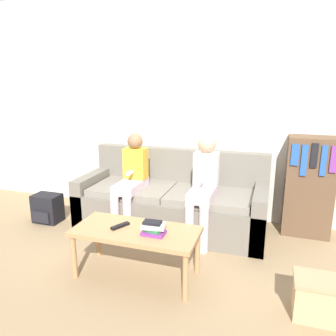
# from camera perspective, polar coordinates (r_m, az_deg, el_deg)

# --- Properties ---
(ground_plane) EXTENTS (10.00, 10.00, 0.00)m
(ground_plane) POSITION_cam_1_polar(r_m,az_deg,el_deg) (3.33, -2.08, -13.60)
(ground_plane) COLOR #937A56
(wall_back) EXTENTS (8.00, 0.07, 2.60)m
(wall_back) POSITION_cam_1_polar(r_m,az_deg,el_deg) (3.90, 2.91, 10.58)
(wall_back) COLOR beige
(wall_back) RESTS_ON ground_plane
(couch) EXTENTS (2.04, 0.80, 0.84)m
(couch) POSITION_cam_1_polar(r_m,az_deg,el_deg) (3.66, 0.69, -6.08)
(couch) COLOR #6B665B
(couch) RESTS_ON ground_plane
(coffee_table) EXTENTS (1.02, 0.47, 0.42)m
(coffee_table) POSITION_cam_1_polar(r_m,az_deg,el_deg) (2.74, -5.59, -11.51)
(coffee_table) COLOR #AD7F51
(coffee_table) RESTS_ON ground_plane
(person_left) EXTENTS (0.24, 0.55, 1.05)m
(person_left) POSITION_cam_1_polar(r_m,az_deg,el_deg) (3.53, -6.42, -1.75)
(person_left) COLOR silver
(person_left) RESTS_ON ground_plane
(person_right) EXTENTS (0.24, 0.55, 1.07)m
(person_right) POSITION_cam_1_polar(r_m,az_deg,el_deg) (3.29, 6.19, -2.63)
(person_right) COLOR silver
(person_right) RESTS_ON ground_plane
(tv_remote) EXTENTS (0.11, 0.17, 0.02)m
(tv_remote) POSITION_cam_1_polar(r_m,az_deg,el_deg) (2.77, -8.32, -9.94)
(tv_remote) COLOR black
(tv_remote) RESTS_ON coffee_table
(book_stack) EXTENTS (0.20, 0.15, 0.11)m
(book_stack) POSITION_cam_1_polar(r_m,az_deg,el_deg) (2.61, -2.55, -10.40)
(book_stack) COLOR #7A3389
(book_stack) RESTS_ON coffee_table
(bookshelf) EXTENTS (0.48, 0.33, 1.05)m
(bookshelf) POSITION_cam_1_polar(r_m,az_deg,el_deg) (3.72, 23.32, -2.93)
(bookshelf) COLOR brown
(bookshelf) RESTS_ON ground_plane
(storage_box) EXTENTS (0.34, 0.26, 0.29)m
(storage_box) POSITION_cam_1_polar(r_m,az_deg,el_deg) (2.62, 24.74, -19.88)
(storage_box) COLOR tan
(storage_box) RESTS_ON ground_plane
(backpack) EXTENTS (0.31, 0.25, 0.33)m
(backpack) POSITION_cam_1_polar(r_m,az_deg,el_deg) (4.07, -20.27, -6.61)
(backpack) COLOR black
(backpack) RESTS_ON ground_plane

